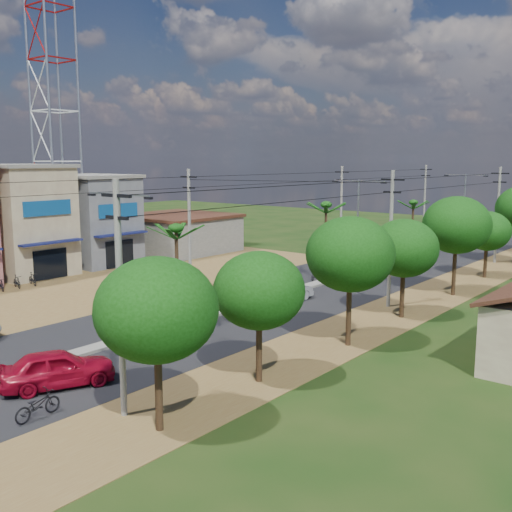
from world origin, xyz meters
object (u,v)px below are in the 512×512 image
at_px(car_parked_dark, 157,275).
at_px(car_white_far, 364,253).
at_px(car_red_near, 58,369).
at_px(moto_rider_east, 38,406).
at_px(car_silver_mid, 287,292).

bearing_deg(car_parked_dark, car_white_far, -7.74).
xyz_separation_m(car_red_near, car_parked_dark, (-12.80, 17.11, -0.04)).
distance_m(car_parked_dark, moto_rider_east, 24.55).
bearing_deg(car_silver_mid, car_white_far, -74.60).
xyz_separation_m(car_red_near, car_silver_mid, (-1.48, 18.81, -0.13)).
height_order(car_silver_mid, car_parked_dark, car_parked_dark).
height_order(car_parked_dark, moto_rider_east, car_parked_dark).
distance_m(car_red_near, moto_rider_east, 3.22).
xyz_separation_m(car_silver_mid, car_white_far, (-4.31, 18.57, -0.01)).
bearing_deg(car_white_far, moto_rider_east, -91.48).
height_order(car_silver_mid, moto_rider_east, car_silver_mid).
height_order(car_silver_mid, car_white_far, car_silver_mid).
relative_size(car_parked_dark, moto_rider_east, 2.34).
distance_m(car_silver_mid, moto_rider_east, 21.44).
distance_m(car_red_near, car_parked_dark, 21.37).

